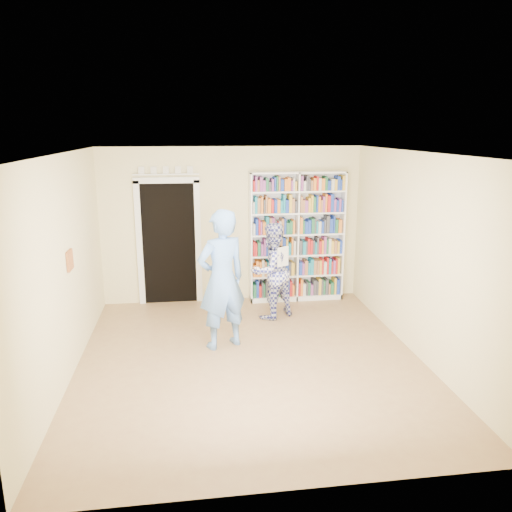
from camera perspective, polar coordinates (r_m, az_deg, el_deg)
The scene contains 11 objects.
floor at distance 6.78m, azimuth -0.66°, elevation -11.78°, with size 5.00×5.00×0.00m, color #936A47.
ceiling at distance 6.09m, azimuth -0.73°, elevation 11.68°, with size 5.00×5.00×0.00m, color white.
wall_back at distance 8.72m, azimuth -2.73°, elevation 3.53°, with size 4.50×4.50×0.00m, color #F2E7A7.
wall_left at distance 6.43m, azimuth -21.01°, elevation -1.34°, with size 5.00×5.00×0.00m, color #F2E7A7.
wall_right at distance 6.94m, azimuth 18.08°, elevation 0.00°, with size 5.00×5.00×0.00m, color #F2E7A7.
bookshelf at distance 8.78m, azimuth 4.66°, elevation 2.24°, with size 1.66×0.31×2.28m.
doorway at distance 8.71m, azimuth -9.94°, elevation 2.17°, with size 1.10×0.08×2.43m.
wall_art at distance 6.60m, azimuth -20.50°, elevation -0.46°, with size 0.03×0.25×0.25m, color brown.
man_blue at distance 6.85m, azimuth -3.93°, elevation -2.72°, with size 0.71×0.47×1.96m, color #6393DD.
man_plaid at distance 7.98m, azimuth 1.78°, elevation -1.71°, with size 0.76×0.59×1.56m, color navy.
paper_sheet at distance 7.75m, azimuth 3.09°, elevation -0.07°, with size 0.22×0.01×0.31m, color white.
Camera 1 is at (-0.75, -6.04, 2.98)m, focal length 35.00 mm.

